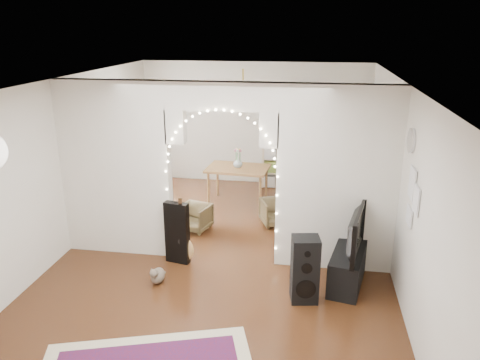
# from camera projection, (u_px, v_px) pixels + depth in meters

# --- Properties ---
(floor) EXTENTS (7.50, 7.50, 0.00)m
(floor) POSITION_uv_depth(u_px,v_px,m) (223.00, 257.00, 7.29)
(floor) COLOR black
(floor) RESTS_ON ground
(ceiling) EXTENTS (5.00, 7.50, 0.02)m
(ceiling) POSITION_uv_depth(u_px,v_px,m) (221.00, 81.00, 6.44)
(ceiling) COLOR white
(ceiling) RESTS_ON wall_back
(wall_back) EXTENTS (5.00, 0.02, 2.70)m
(wall_back) POSITION_uv_depth(u_px,v_px,m) (255.00, 124.00, 10.38)
(wall_back) COLOR silver
(wall_back) RESTS_ON floor
(wall_front) EXTENTS (5.00, 0.02, 2.70)m
(wall_front) POSITION_uv_depth(u_px,v_px,m) (122.00, 332.00, 3.35)
(wall_front) COLOR silver
(wall_front) RESTS_ON floor
(wall_left) EXTENTS (0.02, 7.50, 2.70)m
(wall_left) POSITION_uv_depth(u_px,v_px,m) (64.00, 167.00, 7.23)
(wall_left) COLOR silver
(wall_left) RESTS_ON floor
(wall_right) EXTENTS (0.02, 7.50, 2.70)m
(wall_right) POSITION_uv_depth(u_px,v_px,m) (399.00, 183.00, 6.49)
(wall_right) COLOR silver
(wall_right) RESTS_ON floor
(divider_wall) EXTENTS (5.00, 0.20, 2.70)m
(divider_wall) POSITION_uv_depth(u_px,v_px,m) (222.00, 170.00, 6.84)
(divider_wall) COLOR silver
(divider_wall) RESTS_ON floor
(fairy_lights) EXTENTS (1.64, 0.04, 1.60)m
(fairy_lights) POSITION_uv_depth(u_px,v_px,m) (221.00, 164.00, 6.68)
(fairy_lights) COLOR #FFEABF
(fairy_lights) RESTS_ON divider_wall
(window) EXTENTS (0.04, 1.20, 1.40)m
(window) POSITION_uv_depth(u_px,v_px,m) (113.00, 132.00, 8.87)
(window) COLOR white
(window) RESTS_ON wall_left
(wall_clock) EXTENTS (0.03, 0.31, 0.31)m
(wall_clock) POSITION_uv_depth(u_px,v_px,m) (412.00, 141.00, 5.70)
(wall_clock) COLOR white
(wall_clock) RESTS_ON wall_right
(picture_frames) EXTENTS (0.02, 0.50, 0.70)m
(picture_frames) POSITION_uv_depth(u_px,v_px,m) (412.00, 198.00, 5.51)
(picture_frames) COLOR white
(picture_frames) RESTS_ON wall_right
(ceiling_fan) EXTENTS (1.10, 1.10, 0.30)m
(ceiling_fan) POSITION_uv_depth(u_px,v_px,m) (243.00, 86.00, 8.41)
(ceiling_fan) COLOR gold
(ceiling_fan) RESTS_ON ceiling
(guitar_case) EXTENTS (0.38, 0.20, 0.96)m
(guitar_case) POSITION_uv_depth(u_px,v_px,m) (177.00, 233.00, 7.00)
(guitar_case) COLOR black
(guitar_case) RESTS_ON floor
(acoustic_guitar) EXTENTS (0.37, 0.16, 0.88)m
(acoustic_guitar) POSITION_uv_depth(u_px,v_px,m) (182.00, 239.00, 7.02)
(acoustic_guitar) COLOR tan
(acoustic_guitar) RESTS_ON floor
(tabby_cat) EXTENTS (0.21, 0.44, 0.29)m
(tabby_cat) POSITION_uv_depth(u_px,v_px,m) (157.00, 275.00, 6.53)
(tabby_cat) COLOR brown
(tabby_cat) RESTS_ON floor
(floor_speaker) EXTENTS (0.39, 0.36, 0.89)m
(floor_speaker) POSITION_uv_depth(u_px,v_px,m) (305.00, 270.00, 6.02)
(floor_speaker) COLOR black
(floor_speaker) RESTS_ON floor
(media_console) EXTENTS (0.60, 1.06, 0.50)m
(media_console) POSITION_uv_depth(u_px,v_px,m) (347.00, 268.00, 6.46)
(media_console) COLOR black
(media_console) RESTS_ON floor
(tv) EXTENTS (0.36, 1.08, 0.62)m
(tv) POSITION_uv_depth(u_px,v_px,m) (350.00, 231.00, 6.28)
(tv) COLOR black
(tv) RESTS_ON media_console
(bookcase) EXTENTS (1.33, 0.62, 1.33)m
(bookcase) POSITION_uv_depth(u_px,v_px,m) (292.00, 159.00, 10.19)
(bookcase) COLOR beige
(bookcase) RESTS_ON floor
(dining_table) EXTENTS (1.26, 0.89, 0.76)m
(dining_table) POSITION_uv_depth(u_px,v_px,m) (238.00, 171.00, 9.30)
(dining_table) COLOR brown
(dining_table) RESTS_ON floor
(flower_vase) EXTENTS (0.20, 0.20, 0.19)m
(flower_vase) POSITION_uv_depth(u_px,v_px,m) (238.00, 163.00, 9.24)
(flower_vase) COLOR silver
(flower_vase) RESTS_ON dining_table
(dining_chair_left) EXTENTS (0.61, 0.62, 0.46)m
(dining_chair_left) POSITION_uv_depth(u_px,v_px,m) (195.00, 217.00, 8.20)
(dining_chair_left) COLOR #4C3F26
(dining_chair_left) RESTS_ON floor
(dining_chair_right) EXTENTS (0.66, 0.66, 0.47)m
(dining_chair_right) POSITION_uv_depth(u_px,v_px,m) (276.00, 212.00, 8.42)
(dining_chair_right) COLOR #4C3F26
(dining_chair_right) RESTS_ON floor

